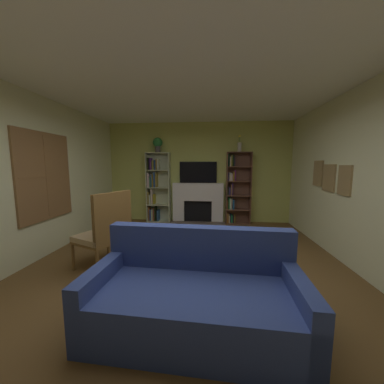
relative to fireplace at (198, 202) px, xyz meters
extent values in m
plane|color=brown|center=(0.00, -3.11, -0.56)|extent=(7.71, 7.71, 0.00)
cube|color=#B9C162|center=(0.00, 0.13, 0.81)|extent=(5.12, 0.06, 2.74)
cube|color=#997E50|center=(2.49, -2.28, 0.77)|extent=(0.03, 0.33, 0.48)
cube|color=#4C6A9E|center=(2.48, -2.28, 0.77)|extent=(0.01, 0.27, 0.42)
cube|color=#997E50|center=(2.49, -1.81, 0.78)|extent=(0.03, 0.38, 0.49)
cube|color=#8E964E|center=(2.48, -1.81, 0.78)|extent=(0.01, 0.32, 0.43)
cube|color=#997E50|center=(2.49, -1.40, 0.85)|extent=(0.03, 0.34, 0.50)
cube|color=#A18541|center=(2.48, -1.40, 0.85)|extent=(0.01, 0.28, 0.44)
cube|color=beige|center=(-2.53, -3.11, 0.81)|extent=(0.06, 6.55, 2.74)
cube|color=brown|center=(-2.48, -2.44, 0.82)|extent=(0.04, 1.20, 1.50)
cube|color=silver|center=(-2.47, -2.44, 0.82)|extent=(0.01, 1.10, 1.40)
cube|color=brown|center=(-2.46, -2.44, 0.82)|extent=(0.01, 0.02, 1.40)
cube|color=brown|center=(-2.46, -2.44, 0.82)|extent=(0.01, 1.10, 0.02)
cube|color=white|center=(0.00, -3.11, 2.21)|extent=(5.12, 6.55, 0.06)
cube|color=white|center=(-0.54, 0.01, -0.27)|extent=(0.31, 0.19, 0.60)
cube|color=white|center=(0.54, 0.01, -0.27)|extent=(0.31, 0.19, 0.60)
cube|color=white|center=(0.00, 0.01, 0.28)|extent=(1.39, 0.19, 0.49)
cube|color=black|center=(0.00, 0.06, -0.27)|extent=(0.77, 0.08, 0.60)
cube|color=#5D514C|center=(0.00, -0.24, -0.55)|extent=(1.49, 0.30, 0.03)
cube|color=black|center=(0.00, 0.07, 0.82)|extent=(1.02, 0.06, 0.58)
cube|color=beige|center=(-1.41, -0.05, 0.40)|extent=(0.02, 0.30, 1.92)
cube|color=beige|center=(-0.78, -0.05, 0.40)|extent=(0.02, 0.30, 1.92)
cube|color=beige|center=(-1.10, 0.09, 0.40)|extent=(0.65, 0.02, 1.92)
cube|color=beige|center=(-1.10, -0.05, -0.56)|extent=(0.61, 0.30, 0.02)
cube|color=brown|center=(-1.38, -0.02, -0.35)|extent=(0.03, 0.19, 0.39)
cube|color=#2B4698|center=(-1.34, -0.01, -0.39)|extent=(0.04, 0.18, 0.31)
cube|color=beige|center=(-1.29, -0.03, -0.39)|extent=(0.04, 0.21, 0.32)
cube|color=brown|center=(-1.24, -0.02, -0.36)|extent=(0.03, 0.20, 0.37)
cube|color=black|center=(-1.19, -0.04, -0.35)|extent=(0.03, 0.24, 0.40)
cube|color=black|center=(-1.15, -0.02, -0.40)|extent=(0.03, 0.20, 0.29)
cube|color=#2D5480|center=(-1.11, -0.04, -0.39)|extent=(0.03, 0.24, 0.31)
cube|color=beige|center=(-1.10, -0.05, -0.08)|extent=(0.61, 0.30, 0.02)
cube|color=olive|center=(-1.38, -0.03, 0.10)|extent=(0.03, 0.23, 0.35)
cube|color=beige|center=(-1.34, -0.03, 0.06)|extent=(0.03, 0.22, 0.27)
cube|color=beige|center=(-1.29, -0.03, 0.13)|extent=(0.04, 0.22, 0.42)
cube|color=#9F8C1E|center=(-1.24, -0.01, 0.06)|extent=(0.04, 0.18, 0.28)
cube|color=beige|center=(-1.10, -0.05, 0.40)|extent=(0.61, 0.30, 0.02)
cube|color=beige|center=(-1.37, -0.03, 0.60)|extent=(0.04, 0.23, 0.38)
cube|color=#3C6E49|center=(-1.33, -0.01, 0.55)|extent=(0.03, 0.19, 0.28)
cube|color=#1F518D|center=(-1.29, -0.02, 0.58)|extent=(0.03, 0.20, 0.35)
cube|color=olive|center=(-1.25, -0.04, 0.58)|extent=(0.02, 0.24, 0.35)
cube|color=#2C5090|center=(-1.20, -0.03, 0.61)|extent=(0.03, 0.23, 0.42)
cube|color=olive|center=(-1.15, -0.02, 0.61)|extent=(0.04, 0.20, 0.41)
cube|color=beige|center=(-1.10, -0.05, 0.88)|extent=(0.61, 0.30, 0.02)
cube|color=black|center=(-1.38, -0.02, 1.05)|extent=(0.03, 0.20, 0.33)
cube|color=black|center=(-1.34, 0.00, 1.03)|extent=(0.02, 0.17, 0.29)
cube|color=#602D7E|center=(-1.30, -0.02, 1.05)|extent=(0.03, 0.20, 0.32)
cube|color=olive|center=(-1.24, -0.01, 1.02)|extent=(0.04, 0.17, 0.26)
cube|color=navy|center=(-1.19, -0.01, 1.02)|extent=(0.04, 0.18, 0.27)
cube|color=olive|center=(-1.14, 0.00, 1.03)|extent=(0.03, 0.17, 0.29)
cube|color=beige|center=(-1.09, -0.03, 1.04)|extent=(0.04, 0.22, 0.30)
cube|color=beige|center=(-1.10, -0.05, 1.35)|extent=(0.61, 0.30, 0.02)
cube|color=brown|center=(0.78, -0.06, 0.40)|extent=(0.02, 0.31, 1.92)
cube|color=brown|center=(1.41, -0.06, 0.40)|extent=(0.02, 0.31, 1.92)
cube|color=brown|center=(1.10, 0.09, 0.40)|extent=(0.65, 0.02, 1.92)
cube|color=brown|center=(1.10, -0.06, -0.56)|extent=(0.61, 0.31, 0.02)
cube|color=#9A6025|center=(0.82, -0.05, -0.42)|extent=(0.04, 0.26, 0.26)
cube|color=beige|center=(0.87, -0.04, -0.45)|extent=(0.02, 0.25, 0.19)
cube|color=black|center=(0.91, -0.01, -0.44)|extent=(0.02, 0.19, 0.22)
cube|color=#207E47|center=(0.94, -0.02, -0.45)|extent=(0.03, 0.21, 0.20)
cube|color=black|center=(0.98, -0.05, -0.45)|extent=(0.02, 0.26, 0.19)
cube|color=olive|center=(1.01, -0.04, -0.44)|extent=(0.02, 0.24, 0.20)
cube|color=brown|center=(1.10, -0.06, -0.18)|extent=(0.61, 0.31, 0.02)
cube|color=brown|center=(0.81, -0.04, -0.06)|extent=(0.02, 0.24, 0.22)
cube|color=#247A3D|center=(0.85, -0.04, -0.02)|extent=(0.03, 0.24, 0.31)
cube|color=beige|center=(0.89, -0.03, -0.04)|extent=(0.03, 0.22, 0.27)
cube|color=beige|center=(0.92, -0.03, -0.02)|extent=(0.02, 0.23, 0.31)
cube|color=#1D5291|center=(0.97, -0.05, -0.04)|extent=(0.04, 0.26, 0.25)
cube|color=brown|center=(1.10, -0.06, 0.20)|extent=(0.61, 0.31, 0.02)
cube|color=black|center=(0.81, -0.05, 0.32)|extent=(0.02, 0.26, 0.21)
cube|color=#4B4078|center=(0.86, -0.02, 0.32)|extent=(0.04, 0.21, 0.21)
cube|color=#8E603E|center=(0.91, -0.05, 0.36)|extent=(0.02, 0.25, 0.29)
cube|color=#4A2A69|center=(0.94, -0.03, 0.37)|extent=(0.02, 0.23, 0.32)
cube|color=brown|center=(1.10, -0.06, 0.59)|extent=(0.61, 0.31, 0.02)
cube|color=#4D4066|center=(0.82, -0.01, 0.70)|extent=(0.04, 0.18, 0.21)
cube|color=beige|center=(0.86, -0.03, 0.71)|extent=(0.04, 0.21, 0.22)
cube|color=beige|center=(0.91, -0.03, 0.70)|extent=(0.04, 0.21, 0.20)
cube|color=#A27422|center=(0.96, -0.04, 0.72)|extent=(0.03, 0.24, 0.24)
cube|color=#642470|center=(1.00, -0.01, 0.74)|extent=(0.04, 0.19, 0.28)
cube|color=brown|center=(1.10, -0.06, 0.97)|extent=(0.61, 0.31, 0.02)
cube|color=black|center=(0.82, -0.02, 1.15)|extent=(0.04, 0.21, 0.33)
cube|color=beige|center=(0.87, -0.04, 1.11)|extent=(0.02, 0.25, 0.25)
cube|color=olive|center=(0.90, -0.05, 1.13)|extent=(0.02, 0.26, 0.30)
cube|color=black|center=(0.94, -0.05, 1.13)|extent=(0.04, 0.26, 0.29)
cube|color=#4F3A64|center=(0.98, -0.01, 1.10)|extent=(0.02, 0.19, 0.24)
cube|color=brown|center=(1.10, -0.06, 1.35)|extent=(0.61, 0.31, 0.02)
cylinder|color=#534E53|center=(-1.10, -0.05, 1.44)|extent=(0.14, 0.14, 0.17)
sphere|color=#2B793C|center=(-1.10, -0.05, 1.63)|extent=(0.26, 0.26, 0.26)
cylinder|color=beige|center=(1.10, -0.05, 1.48)|extent=(0.10, 0.10, 0.24)
cylinder|color=#4C7F3F|center=(1.08, -0.04, 1.68)|extent=(0.01, 0.01, 0.16)
sphere|color=yellow|center=(1.08, -0.04, 1.76)|extent=(0.05, 0.05, 0.05)
cylinder|color=#4C7F3F|center=(1.10, -0.04, 1.69)|extent=(0.01, 0.01, 0.17)
sphere|color=yellow|center=(1.10, -0.04, 1.78)|extent=(0.06, 0.06, 0.06)
cube|color=navy|center=(0.22, -4.04, -0.34)|extent=(2.01, 1.01, 0.45)
cube|color=navy|center=(0.24, -3.66, 0.12)|extent=(1.98, 0.25, 0.47)
cube|color=navy|center=(1.14, -4.08, -0.26)|extent=(0.18, 0.92, 0.61)
cube|color=navy|center=(-0.69, -3.99, -0.26)|extent=(0.18, 0.92, 0.61)
cylinder|color=brown|center=(-1.20, -3.20, -0.34)|extent=(0.04, 0.04, 0.45)
cylinder|color=brown|center=(-0.95, -2.60, -0.34)|extent=(0.04, 0.04, 0.45)
cylinder|color=brown|center=(-1.69, -2.99, -0.34)|extent=(0.04, 0.04, 0.45)
cylinder|color=brown|center=(-1.44, -2.40, -0.34)|extent=(0.04, 0.04, 0.45)
cube|color=tan|center=(-1.32, -2.80, -0.08)|extent=(0.80, 0.86, 0.08)
cube|color=brown|center=(-1.32, -2.80, -0.14)|extent=(0.80, 0.86, 0.04)
cube|color=brown|center=(-1.08, -2.90, 0.25)|extent=(0.32, 0.66, 0.74)
cube|color=brown|center=(0.22, -3.24, -0.21)|extent=(0.74, 0.51, 0.04)
cylinder|color=brown|center=(-0.12, -3.46, -0.40)|extent=(0.05, 0.05, 0.34)
cylinder|color=brown|center=(0.57, -3.46, -0.40)|extent=(0.05, 0.05, 0.34)
cylinder|color=brown|center=(-0.12, -3.01, -0.40)|extent=(0.05, 0.05, 0.34)
cylinder|color=brown|center=(0.57, -3.01, -0.40)|extent=(0.05, 0.05, 0.34)
camera|label=1|loc=(0.37, -5.92, 1.01)|focal=20.20mm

